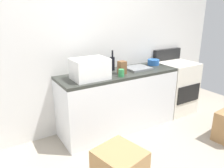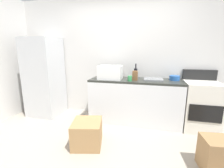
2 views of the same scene
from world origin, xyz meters
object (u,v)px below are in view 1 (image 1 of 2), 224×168
(wine_bottle, at_px, (112,63))
(knife_block, at_px, (122,67))
(microwave, at_px, (90,69))
(cardboard_box_medium, at_px, (120,168))
(coffee_mug, at_px, (121,73))
(stove_oven, at_px, (175,86))
(mixing_bowl, at_px, (153,62))

(wine_bottle, height_order, knife_block, wine_bottle)
(microwave, height_order, cardboard_box_medium, microwave)
(wine_bottle, relative_size, coffee_mug, 3.00)
(wine_bottle, bearing_deg, coffee_mug, -102.11)
(stove_oven, bearing_deg, coffee_mug, -171.31)
(microwave, distance_m, knife_block, 0.50)
(microwave, relative_size, knife_block, 2.56)
(microwave, height_order, wine_bottle, wine_bottle)
(wine_bottle, xyz_separation_m, cardboard_box_medium, (-0.62, -1.16, -0.81))
(stove_oven, bearing_deg, microwave, -177.44)
(microwave, bearing_deg, cardboard_box_medium, -98.60)
(stove_oven, distance_m, cardboard_box_medium, 2.13)
(mixing_bowl, bearing_deg, cardboard_box_medium, -141.69)
(wine_bottle, bearing_deg, microwave, -154.66)
(wine_bottle, xyz_separation_m, knife_block, (0.01, -0.24, -0.02))
(knife_block, xyz_separation_m, cardboard_box_medium, (-0.64, -0.92, -0.79))
(coffee_mug, relative_size, knife_block, 0.56)
(stove_oven, distance_m, wine_bottle, 1.35)
(coffee_mug, height_order, mixing_bowl, coffee_mug)
(microwave, xyz_separation_m, coffee_mug, (0.41, -0.12, -0.09))
(wine_bottle, xyz_separation_m, mixing_bowl, (0.76, -0.07, -0.06))
(coffee_mug, bearing_deg, mixing_bowl, 19.03)
(knife_block, xyz_separation_m, mixing_bowl, (0.75, 0.17, -0.04))
(wine_bottle, bearing_deg, knife_block, -87.28)
(wine_bottle, distance_m, knife_block, 0.24)
(wine_bottle, distance_m, mixing_bowl, 0.76)
(wine_bottle, bearing_deg, cardboard_box_medium, -118.37)
(microwave, relative_size, cardboard_box_medium, 0.99)
(mixing_bowl, bearing_deg, wine_bottle, 175.05)
(stove_oven, distance_m, coffee_mug, 1.41)
(microwave, bearing_deg, knife_block, -1.21)
(knife_block, bearing_deg, wine_bottle, 92.72)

